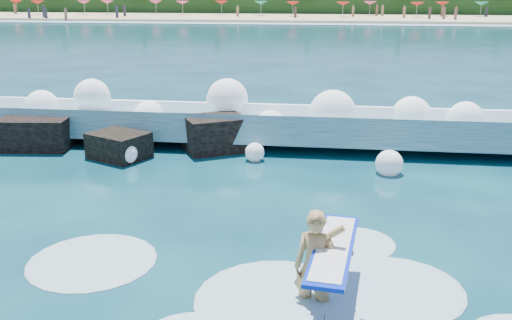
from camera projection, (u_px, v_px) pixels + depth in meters
The scene contains 11 objects.
ground at pixel (170, 242), 11.57m from camera, with size 200.00×200.00×0.00m, color #072C3E.
beach at pixel (313, 18), 85.38m from camera, with size 140.00×20.00×0.40m, color tan.
wet_band at pixel (310, 24), 75.01m from camera, with size 140.00×5.00×0.08m, color silver.
treeline at pixel (316, 0), 94.17m from camera, with size 140.00×4.00×5.00m, color black.
breaking_wave at pixel (247, 126), 18.78m from camera, with size 18.24×2.83×1.57m.
rock_cluster at pixel (116, 138), 17.90m from camera, with size 8.01×3.19×1.26m.
surfer_with_board at pixel (319, 263), 9.19m from camera, with size 1.11×3.05×1.92m.
wave_spray at pixel (258, 112), 18.43m from camera, with size 14.99×4.25×2.13m.
surf_foam at pixel (274, 290), 9.77m from camera, with size 9.42×5.45×0.14m.
beach_umbrellas at pixel (313, 3), 86.84m from camera, with size 110.86×6.39×0.50m.
beachgoers at pixel (256, 12), 83.20m from camera, with size 103.75×12.37×1.93m.
Camera 1 is at (3.13, -10.24, 5.01)m, focal length 40.00 mm.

